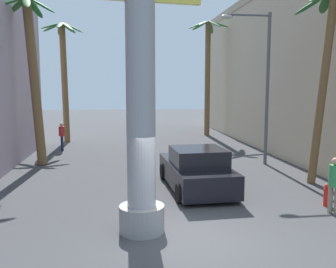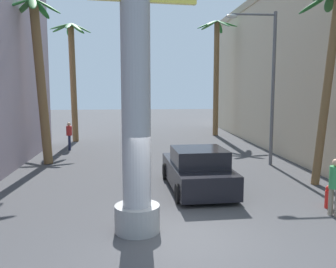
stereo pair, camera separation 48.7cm
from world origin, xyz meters
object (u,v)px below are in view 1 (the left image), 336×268
Objects in this scene: palm_tree_mid_left at (33,72)px; pedestrian_by_sign at (335,181)px; car_lead at (196,170)px; street_lamp at (260,74)px; fire_hydrant at (327,195)px; neon_sign_pole at (140,18)px; palm_tree_near_right at (323,68)px; palm_tree_far_right at (207,68)px; pedestrian_far_left at (62,134)px; palm_tree_far_left at (64,70)px.

palm_tree_mid_left reaches higher than pedestrian_by_sign.
palm_tree_mid_left is (-6.71, 5.36, 3.73)m from car_lead.
street_lamp is 1.53× the size of car_lead.
car_lead reaches higher than fire_hydrant.
palm_tree_near_right is (7.13, 4.05, -0.94)m from neon_sign_pole.
fire_hydrant is at bearing -114.22° from palm_tree_near_right.
fire_hydrant is (-0.38, -17.66, -4.84)m from palm_tree_far_right.
neon_sign_pole is at bearing -73.62° from pedestrian_far_left.
neon_sign_pole reaches higher than palm_tree_far_right.
palm_tree_mid_left is 10.87× the size of fire_hydrant.
pedestrian_far_left is (-10.97, 9.02, -3.46)m from palm_tree_near_right.
palm_tree_far_right is (-0.84, 14.93, 0.77)m from palm_tree_near_right.
neon_sign_pole is at bearing -108.33° from palm_tree_far_right.
car_lead is 11.07m from pedestrian_far_left.
pedestrian_far_left reaches higher than fire_hydrant.
car_lead is (2.23, 3.82, -4.67)m from neon_sign_pole.
neon_sign_pole is 1.61× the size of palm_tree_near_right.
palm_tree_mid_left is (-11.60, 5.13, 0.01)m from palm_tree_near_right.
neon_sign_pole reaches higher than pedestrian_far_left.
pedestrian_far_left is at bearing 127.46° from pedestrian_by_sign.
palm_tree_near_right is 14.62m from pedestrian_far_left.
street_lamp is 0.82× the size of palm_tree_far_right.
street_lamp is 7.93m from pedestrian_by_sign.
palm_tree_far_left is 19.22m from pedestrian_by_sign.
palm_tree_far_right reaches higher than fire_hydrant.
car_lead is at bearing -56.71° from pedestrian_far_left.
palm_tree_far_right is at bearing 93.23° from palm_tree_near_right.
pedestrian_far_left is at bearing 129.69° from fire_hydrant.
palm_tree_near_right is 4.23× the size of pedestrian_by_sign.
pedestrian_far_left is (-10.13, -5.91, -4.23)m from palm_tree_far_right.
palm_tree_far_right is 18.31m from fire_hydrant.
palm_tree_far_right is (6.29, 18.98, -0.18)m from neon_sign_pole.
palm_tree_near_right is at bearing -75.22° from street_lamp.
neon_sign_pole is 15.97× the size of fire_hydrant.
palm_tree_mid_left is at bearing 172.61° from street_lamp.
neon_sign_pole reaches higher than palm_tree_mid_left.
palm_tree_far_right is 10.62m from palm_tree_far_left.
palm_tree_mid_left is at bearing -137.67° from palm_tree_far_right.
neon_sign_pole is 17.23m from palm_tree_far_left.
palm_tree_near_right is (0.99, -3.75, 0.10)m from street_lamp.
palm_tree_near_right is 9.91× the size of fire_hydrant.
pedestrian_by_sign reaches higher than car_lead.
neon_sign_pole is 6.82× the size of pedestrian_by_sign.
pedestrian_far_left is 15.28m from fire_hydrant.
palm_tree_mid_left reaches higher than fire_hydrant.
palm_tree_far_left is (-10.23, 8.92, 0.51)m from street_lamp.
palm_tree_far_left is (-10.38, -2.26, -0.35)m from palm_tree_far_right.
palm_tree_near_right is 0.82× the size of palm_tree_far_right.
fire_hydrant is (9.75, -11.75, -0.61)m from pedestrian_far_left.
pedestrian_by_sign is (9.78, -16.10, -3.86)m from palm_tree_far_left.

